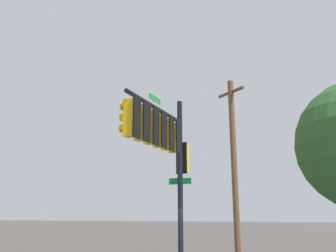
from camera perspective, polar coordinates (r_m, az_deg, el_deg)
name	(u,v)px	position (r m, az deg, el deg)	size (l,w,h in m)	color
signal_pole_assembly	(163,143)	(11.85, -0.92, -2.90)	(4.63, 1.70, 6.66)	black
utility_pole	(234,165)	(16.99, 10.96, -6.39)	(1.40, 1.31, 8.89)	brown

